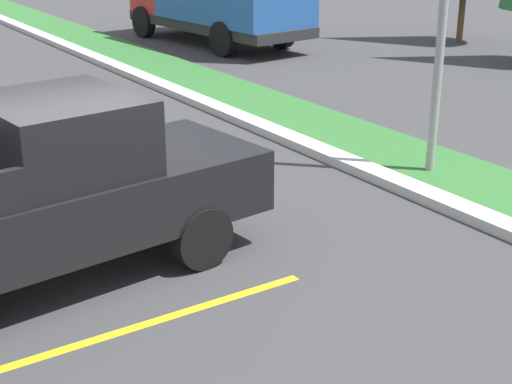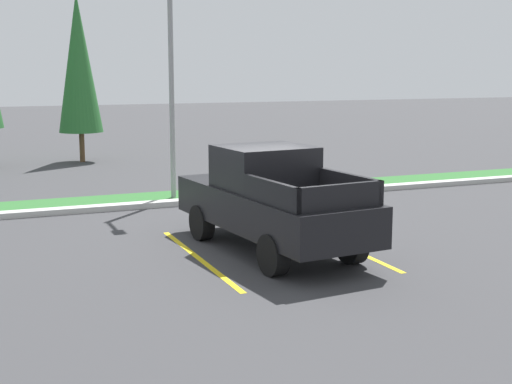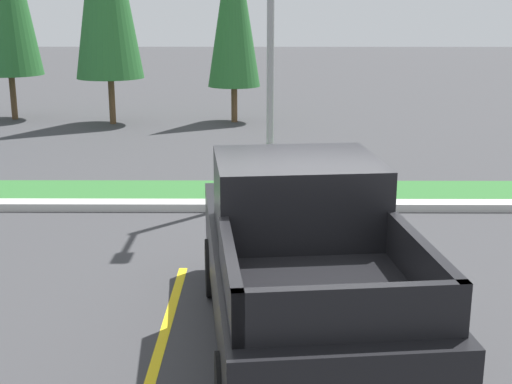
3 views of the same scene
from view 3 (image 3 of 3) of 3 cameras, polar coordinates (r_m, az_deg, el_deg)
ground_plane at (r=8.44m, az=2.85°, el=-11.03°), size 120.00×120.00×0.00m
parking_line_near at (r=8.09m, az=-7.80°, el=-12.34°), size 0.12×4.80×0.01m
parking_line_far at (r=8.25m, az=14.55°, el=-12.12°), size 0.12×4.80×0.01m
curb_strip at (r=13.09m, az=1.92°, el=-1.11°), size 56.00×0.40×0.15m
grass_median at (r=14.17m, az=1.80°, el=-0.06°), size 56.00×1.80×0.06m
pickup_truck_main at (r=7.65m, az=3.56°, el=-5.37°), size 2.43×5.40×2.10m
street_light at (r=13.31m, az=1.22°, el=14.54°), size 0.24×1.49×6.13m
cypress_tree_center at (r=22.90m, az=-1.86°, el=15.30°), size 1.70×1.70×6.53m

